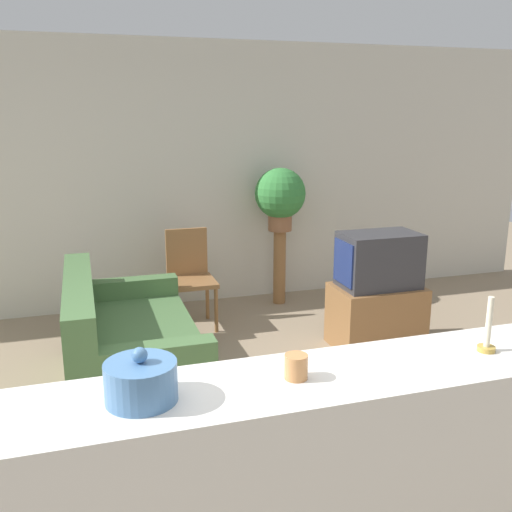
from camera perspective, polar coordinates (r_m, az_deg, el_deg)
name	(u,v)px	position (r m, az deg, el deg)	size (l,w,h in m)	color
wall_back	(147,178)	(5.92, -10.88, 7.71)	(9.00, 0.06, 2.70)	beige
couch	(126,346)	(4.43, -12.82, -8.81)	(0.92, 1.66, 0.83)	#476B3D
tv_stand	(376,316)	(5.08, 11.91, -5.91)	(0.75, 0.50, 0.55)	olive
television	(378,260)	(4.93, 12.14, -0.40)	(0.66, 0.41, 0.47)	#333338
wooden_chair	(190,273)	(5.43, -6.66, -1.72)	(0.44, 0.44, 0.92)	olive
plant_stand	(279,267)	(6.05, 2.36, -1.11)	(0.13, 0.13, 0.79)	olive
potted_plant	(280,195)	(5.90, 2.44, 6.08)	(0.53, 0.53, 0.65)	#8E5B3D
foreground_counter	(285,511)	(2.35, 2.95, -24.10)	(2.57, 0.44, 1.08)	white
decorative_bowl	(141,381)	(1.93, -11.43, -12.16)	(0.24, 0.24, 0.19)	#4C7AAD
candle_jar	(296,367)	(2.05, 4.03, -10.98)	(0.08, 0.08, 0.09)	#C6844C
candlestick	(488,334)	(2.43, 22.16, -7.25)	(0.07, 0.07, 0.22)	#B7933D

